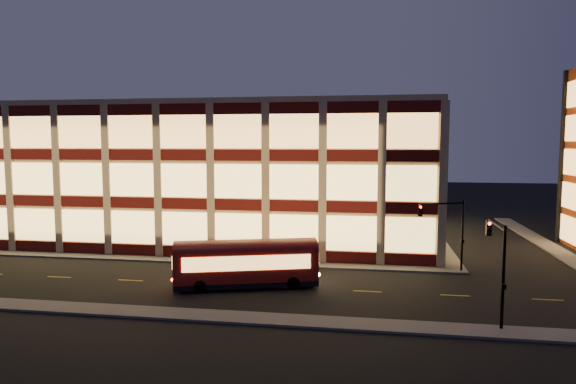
# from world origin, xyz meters

# --- Properties ---
(ground) EXTENTS (200.00, 200.00, 0.00)m
(ground) POSITION_xyz_m (0.00, 0.00, 0.00)
(ground) COLOR black
(ground) RESTS_ON ground
(sidewalk_office_south) EXTENTS (54.00, 2.00, 0.15)m
(sidewalk_office_south) POSITION_xyz_m (-3.00, 1.00, 0.07)
(sidewalk_office_south) COLOR #514F4C
(sidewalk_office_south) RESTS_ON ground
(sidewalk_office_east) EXTENTS (2.00, 30.00, 0.15)m
(sidewalk_office_east) POSITION_xyz_m (23.00, 17.00, 0.07)
(sidewalk_office_east) COLOR #514F4C
(sidewalk_office_east) RESTS_ON ground
(sidewalk_tower_west) EXTENTS (2.00, 30.00, 0.15)m
(sidewalk_tower_west) POSITION_xyz_m (34.00, 17.00, 0.07)
(sidewalk_tower_west) COLOR #514F4C
(sidewalk_tower_west) RESTS_ON ground
(sidewalk_near) EXTENTS (100.00, 2.00, 0.15)m
(sidewalk_near) POSITION_xyz_m (0.00, -13.00, 0.07)
(sidewalk_near) COLOR #514F4C
(sidewalk_near) RESTS_ON ground
(office_building) EXTENTS (50.45, 30.45, 14.50)m
(office_building) POSITION_xyz_m (-2.91, 16.91, 7.25)
(office_building) COLOR tan
(office_building) RESTS_ON ground
(traffic_signal_far) EXTENTS (3.79, 1.87, 6.00)m
(traffic_signal_far) POSITION_xyz_m (22.21, 0.24, 4.11)
(traffic_signal_far) COLOR black
(traffic_signal_far) RESTS_ON ground
(traffic_signal_near) EXTENTS (0.32, 4.45, 6.00)m
(traffic_signal_near) POSITION_xyz_m (23.50, -11.03, 4.13)
(traffic_signal_near) COLOR black
(traffic_signal_near) RESTS_ON ground
(trolley_bus) EXTENTS (10.64, 5.53, 3.50)m
(trolley_bus) POSITION_xyz_m (7.19, -6.21, 1.94)
(trolley_bus) COLOR maroon
(trolley_bus) RESTS_ON ground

